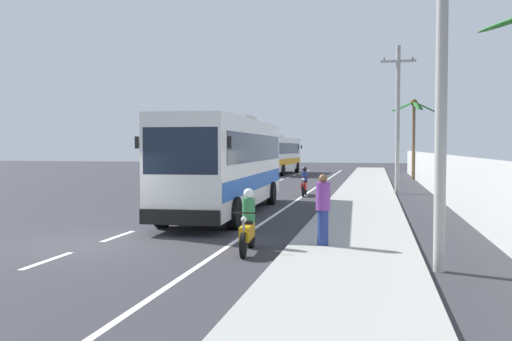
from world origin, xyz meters
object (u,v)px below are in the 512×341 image
coach_bus_foreground (228,162)px  utility_pole_nearest (442,47)px  coach_bus_far_lane (277,154)px  utility_pole_mid (398,116)px  palm_second (414,119)px  motorcycle_trailing (248,226)px  pedestrian_near_kerb (323,208)px  motorcycle_beside_bus (304,184)px

coach_bus_foreground → utility_pole_nearest: utility_pole_nearest is taller
coach_bus_far_lane → utility_pole_mid: bearing=-63.2°
utility_pole_nearest → palm_second: bearing=87.2°
coach_bus_foreground → utility_pole_nearest: bearing=-52.0°
motorcycle_trailing → utility_pole_nearest: (4.40, -1.24, 4.03)m
coach_bus_far_lane → palm_second: (12.35, -6.45, 2.91)m
coach_bus_foreground → palm_second: bearing=71.1°
coach_bus_foreground → palm_second: (8.67, 25.34, 2.84)m
motorcycle_trailing → pedestrian_near_kerb: (1.80, 0.60, 0.43)m
coach_bus_far_lane → motorcycle_beside_bus: (5.63, -23.28, -1.33)m
coach_bus_far_lane → palm_second: size_ratio=1.70×
coach_bus_foreground → motorcycle_beside_bus: bearing=77.0°
coach_bus_far_lane → utility_pole_nearest: 42.22m
coach_bus_foreground → coach_bus_far_lane: (-3.67, 31.79, -0.07)m
motorcycle_beside_bus → motorcycle_trailing: 16.25m
coach_bus_far_lane → utility_pole_mid: size_ratio=1.34×
coach_bus_far_lane → motorcycle_beside_bus: 23.99m
utility_pole_mid → palm_second: 14.57m
motorcycle_beside_bus → utility_pole_mid: bearing=25.8°
coach_bus_far_lane → pedestrian_near_kerb: size_ratio=6.18×
coach_bus_foreground → palm_second: palm_second is taller
motorcycle_trailing → coach_bus_far_lane: bearing=99.0°
motorcycle_trailing → utility_pole_nearest: size_ratio=0.22×
motorcycle_trailing → palm_second: bearing=79.6°
coach_bus_far_lane → utility_pole_nearest: (10.69, -40.75, 2.71)m
utility_pole_nearest → palm_second: utility_pole_nearest is taller
coach_bus_foreground → motorcycle_beside_bus: size_ratio=6.17×
pedestrian_near_kerb → palm_second: palm_second is taller
pedestrian_near_kerb → palm_second: bearing=100.1°
motorcycle_beside_bus → utility_pole_mid: utility_pole_mid is taller
coach_bus_foreground → motorcycle_trailing: (2.61, -7.73, -1.39)m
coach_bus_foreground → motorcycle_trailing: bearing=-71.3°
motorcycle_trailing → palm_second: palm_second is taller
palm_second → coach_bus_far_lane: bearing=152.4°
utility_pole_nearest → utility_pole_mid: utility_pole_nearest is taller
utility_pole_nearest → utility_pole_mid: bearing=90.4°
motorcycle_beside_bus → utility_pole_nearest: bearing=-73.9°
coach_bus_far_lane → palm_second: bearing=-27.6°
pedestrian_near_kerb → coach_bus_foreground: bearing=139.3°
motorcycle_beside_bus → utility_pole_mid: size_ratio=0.24×
coach_bus_foreground → coach_bus_far_lane: size_ratio=1.09×
pedestrian_near_kerb → utility_pole_nearest: (2.60, -1.84, 3.60)m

